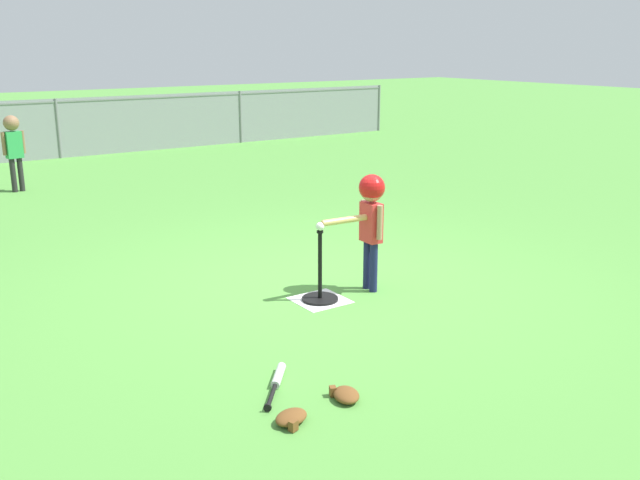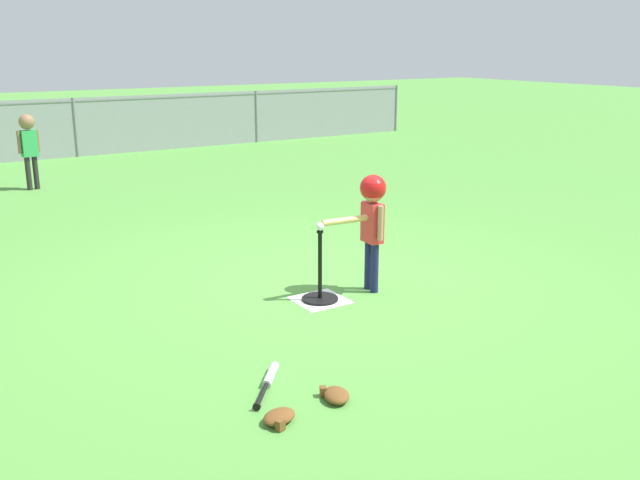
% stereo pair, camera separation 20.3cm
% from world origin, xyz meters
% --- Properties ---
extents(ground_plane, '(60.00, 60.00, 0.00)m').
position_xyz_m(ground_plane, '(0.00, 0.00, 0.00)').
color(ground_plane, '#51933D').
extents(home_plate, '(0.44, 0.44, 0.01)m').
position_xyz_m(home_plate, '(-0.31, -0.38, 0.00)').
color(home_plate, white).
rests_on(home_plate, ground_plane).
extents(batting_tee, '(0.32, 0.32, 0.63)m').
position_xyz_m(batting_tee, '(-0.31, -0.38, 0.10)').
color(batting_tee, black).
rests_on(batting_tee, ground_plane).
extents(baseball_on_tee, '(0.07, 0.07, 0.07)m').
position_xyz_m(baseball_on_tee, '(-0.31, -0.38, 0.67)').
color(baseball_on_tee, white).
rests_on(baseball_on_tee, batting_tee).
extents(batter_child, '(0.63, 0.31, 1.07)m').
position_xyz_m(batter_child, '(0.21, -0.40, 0.76)').
color(batter_child, '#191E4C').
rests_on(batter_child, ground_plane).
extents(fielder_near_left, '(0.34, 0.23, 1.15)m').
position_xyz_m(fielder_near_left, '(-1.42, 6.13, 0.74)').
color(fielder_near_left, '#262626').
rests_on(fielder_near_left, ground_plane).
extents(spare_bat_silver, '(0.42, 0.49, 0.06)m').
position_xyz_m(spare_bat_silver, '(-1.44, -1.52, 0.03)').
color(spare_bat_silver, silver).
rests_on(spare_bat_silver, ground_plane).
extents(glove_by_plate, '(0.26, 0.22, 0.07)m').
position_xyz_m(glove_by_plate, '(-1.63, -2.00, 0.04)').
color(glove_by_plate, brown).
rests_on(glove_by_plate, ground_plane).
extents(glove_near_bats, '(0.23, 0.26, 0.07)m').
position_xyz_m(glove_near_bats, '(-1.20, -1.95, 0.04)').
color(glove_near_bats, brown).
rests_on(glove_near_bats, ground_plane).
extents(outfield_fence, '(16.06, 0.06, 1.15)m').
position_xyz_m(outfield_fence, '(0.00, 9.09, 0.62)').
color(outfield_fence, slate).
rests_on(outfield_fence, ground_plane).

